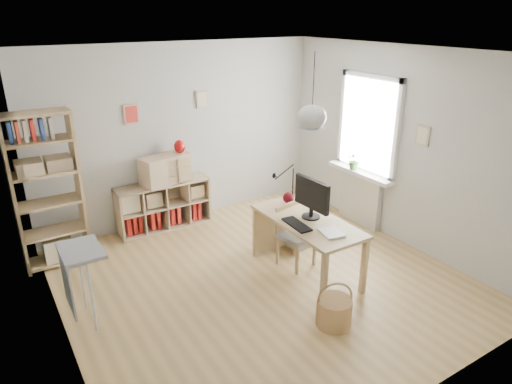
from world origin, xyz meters
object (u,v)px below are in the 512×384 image
storage_chest (300,228)px  drawer_chest (165,169)px  tall_bookshelf (46,185)px  desk (307,226)px  cube_shelf (162,209)px  monitor (312,196)px  chair (293,231)px

storage_chest → drawer_chest: bearing=124.8°
tall_bookshelf → drawer_chest: 1.67m
tall_bookshelf → desk: bearing=-37.0°
storage_chest → drawer_chest: (-1.41, 1.44, 0.74)m
tall_bookshelf → drawer_chest: size_ratio=2.75×
storage_chest → cube_shelf: bearing=125.7°
cube_shelf → monitor: monitor is taller
desk → chair: (0.02, 0.29, -0.20)m
desk → storage_chest: bearing=57.5°
storage_chest → desk: bearing=-132.1°
monitor → cube_shelf: bearing=113.5°
cube_shelf → storage_chest: bearing=-44.7°
tall_bookshelf → storage_chest: 3.41m
storage_chest → monitor: (-0.40, -0.72, 0.83)m
tall_bookshelf → chair: bearing=-32.6°
tall_bookshelf → drawer_chest: bearing=8.3°
storage_chest → drawer_chest: 2.15m
desk → monitor: 0.38m
chair → drawer_chest: 2.18m
monitor → drawer_chest: bearing=112.1°
cube_shelf → chair: chair is taller
tall_bookshelf → storage_chest: bearing=-21.5°
cube_shelf → tall_bookshelf: size_ratio=0.70×
chair → drawer_chest: (-0.95, 1.90, 0.47)m
desk → drawer_chest: bearing=113.2°
chair → monitor: bearing=-88.8°
monitor → drawer_chest: 2.39m
cube_shelf → chair: size_ratio=1.73×
cube_shelf → drawer_chest: (0.09, -0.04, 0.63)m
desk → storage_chest: 1.00m
cube_shelf → monitor: size_ratio=2.48×
chair → drawer_chest: size_ratio=1.11×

